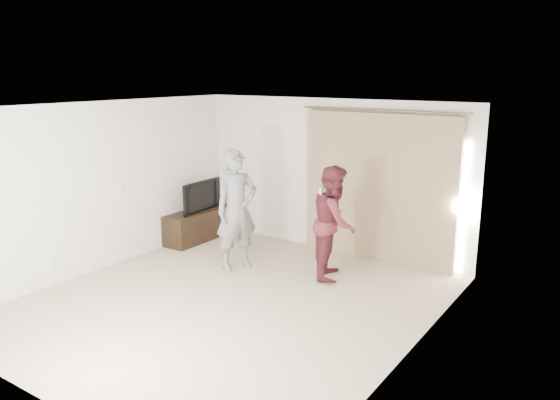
% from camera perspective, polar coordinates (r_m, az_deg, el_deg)
% --- Properties ---
extents(floor, '(5.50, 5.50, 0.00)m').
position_cam_1_polar(floor, '(7.51, -5.28, -10.55)').
color(floor, tan).
rests_on(floor, ground).
extents(wall_back, '(5.00, 0.04, 2.60)m').
position_cam_1_polar(wall_back, '(9.32, 5.32, 2.54)').
color(wall_back, silver).
rests_on(wall_back, ground).
extents(wall_left, '(0.04, 5.50, 2.60)m').
position_cam_1_polar(wall_left, '(8.86, -18.08, 1.37)').
color(wall_left, silver).
rests_on(wall_left, ground).
extents(ceiling, '(5.00, 5.50, 0.01)m').
position_cam_1_polar(ceiling, '(6.89, -5.74, 9.64)').
color(ceiling, silver).
rests_on(ceiling, wall_back).
extents(curtain, '(2.80, 0.11, 2.46)m').
position_cam_1_polar(curtain, '(8.88, 10.25, 1.21)').
color(curtain, tan).
rests_on(curtain, ground).
extents(tv_console, '(0.49, 1.43, 0.55)m').
position_cam_1_polar(tv_console, '(10.17, -8.48, -2.58)').
color(tv_console, black).
rests_on(tv_console, ground).
extents(tv, '(0.16, 0.98, 0.56)m').
position_cam_1_polar(tv, '(10.03, -8.58, 0.47)').
color(tv, black).
rests_on(tv, tv_console).
extents(scratching_post, '(0.41, 0.41, 0.54)m').
position_cam_1_polar(scratching_post, '(10.41, -6.06, -2.44)').
color(scratching_post, tan).
rests_on(scratching_post, ground).
extents(person_man, '(0.70, 0.82, 1.89)m').
position_cam_1_polar(person_man, '(8.44, -4.55, -1.05)').
color(person_man, slate).
rests_on(person_man, ground).
extents(person_woman, '(0.91, 1.01, 1.70)m').
position_cam_1_polar(person_woman, '(8.13, 5.70, -2.32)').
color(person_woman, '#541D26').
rests_on(person_woman, ground).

